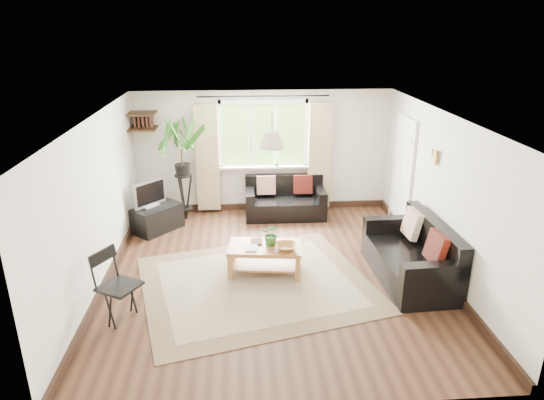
{
  "coord_description": "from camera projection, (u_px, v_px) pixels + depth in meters",
  "views": [
    {
      "loc": [
        -0.5,
        -6.54,
        3.63
      ],
      "look_at": [
        0.0,
        0.4,
        1.05
      ],
      "focal_mm": 32.0,
      "sensor_mm": 36.0,
      "label": 1
    }
  ],
  "objects": [
    {
      "name": "wall_left",
      "position": [
        97.0,
        204.0,
        6.82
      ],
      "size": [
        0.02,
        5.5,
        2.4
      ],
      "primitive_type": "cube",
      "color": "silver",
      "rests_on": "floor"
    },
    {
      "name": "wall_right",
      "position": [
        442.0,
        196.0,
        7.16
      ],
      "size": [
        0.02,
        5.5,
        2.4
      ],
      "primitive_type": "cube",
      "color": "silver",
      "rests_on": "floor"
    },
    {
      "name": "rug",
      "position": [
        256.0,
        283.0,
        7.1
      ],
      "size": [
        3.79,
        3.46,
        0.02
      ],
      "primitive_type": "cube",
      "rotation": [
        0.0,
        0.0,
        0.25
      ],
      "color": "#C1B496",
      "rests_on": "floor"
    },
    {
      "name": "wall_back",
      "position": [
        263.0,
        152.0,
        9.56
      ],
      "size": [
        5.0,
        0.02,
        2.4
      ],
      "primitive_type": "cube",
      "color": "silver",
      "rests_on": "floor"
    },
    {
      "name": "tv",
      "position": [
        150.0,
        193.0,
        8.69
      ],
      "size": [
        0.61,
        0.65,
        0.51
      ],
      "primitive_type": null,
      "rotation": [
        0.0,
        0.0,
        0.84
      ],
      "color": "#A5A5AA",
      "rests_on": "tv_stand"
    },
    {
      "name": "wall_sconce",
      "position": [
        434.0,
        155.0,
        7.24
      ],
      "size": [
        0.12,
        0.12,
        0.28
      ],
      "primitive_type": null,
      "color": "beige",
      "rests_on": "wall_right"
    },
    {
      "name": "table_plant",
      "position": [
        272.0,
        234.0,
        7.26
      ],
      "size": [
        0.38,
        0.36,
        0.34
      ],
      "primitive_type": "imported",
      "rotation": [
        0.0,
        0.0,
        -0.37
      ],
      "color": "#316428",
      "rests_on": "coffee_table"
    },
    {
      "name": "book_a",
      "position": [
        246.0,
        248.0,
        7.2
      ],
      "size": [
        0.2,
        0.26,
        0.02
      ],
      "primitive_type": "imported",
      "rotation": [
        0.0,
        0.0,
        -0.11
      ],
      "color": "white",
      "rests_on": "coffee_table"
    },
    {
      "name": "book_b",
      "position": [
        251.0,
        241.0,
        7.4
      ],
      "size": [
        0.18,
        0.24,
        0.02
      ],
      "primitive_type": "imported",
      "rotation": [
        0.0,
        0.0,
        -0.04
      ],
      "color": "brown",
      "rests_on": "coffee_table"
    },
    {
      "name": "sofa_right",
      "position": [
        410.0,
        253.0,
        7.13
      ],
      "size": [
        1.84,
        0.99,
        0.85
      ],
      "primitive_type": null,
      "rotation": [
        0.0,
        0.0,
        -1.52
      ],
      "color": "black",
      "rests_on": "floor"
    },
    {
      "name": "ceiling",
      "position": [
        274.0,
        117.0,
        6.57
      ],
      "size": [
        5.5,
        5.5,
        0.0
      ],
      "primitive_type": "plane",
      "rotation": [
        3.14,
        0.0,
        0.0
      ],
      "color": "white",
      "rests_on": "floor"
    },
    {
      "name": "bowl",
      "position": [
        286.0,
        247.0,
        7.16
      ],
      "size": [
        0.35,
        0.35,
        0.08
      ],
      "primitive_type": "imported",
      "rotation": [
        0.0,
        0.0,
        -0.08
      ],
      "color": "#9E6D36",
      "rests_on": "coffee_table"
    },
    {
      "name": "pendant_lamp",
      "position": [
        272.0,
        136.0,
        7.07
      ],
      "size": [
        0.36,
        0.36,
        0.54
      ],
      "primitive_type": null,
      "color": "beige",
      "rests_on": "ceiling"
    },
    {
      "name": "wall_front",
      "position": [
        297.0,
        304.0,
        4.42
      ],
      "size": [
        5.0,
        0.02,
        2.4
      ],
      "primitive_type": "cube",
      "color": "silver",
      "rests_on": "floor"
    },
    {
      "name": "corner_shelf",
      "position": [
        142.0,
        121.0,
        8.94
      ],
      "size": [
        0.5,
        0.5,
        0.34
      ],
      "primitive_type": null,
      "color": "black",
      "rests_on": "wall_back"
    },
    {
      "name": "sill_plant",
      "position": [
        277.0,
        160.0,
        9.51
      ],
      "size": [
        0.14,
        0.1,
        0.27
      ],
      "primitive_type": "imported",
      "color": "#2D6023",
      "rests_on": "window"
    },
    {
      "name": "door",
      "position": [
        402.0,
        174.0,
        8.81
      ],
      "size": [
        0.06,
        0.96,
        2.06
      ],
      "primitive_type": "cube",
      "color": "silver",
      "rests_on": "wall_right"
    },
    {
      "name": "folding_chair",
      "position": [
        120.0,
        288.0,
        6.1
      ],
      "size": [
        0.67,
        0.67,
        0.95
      ],
      "primitive_type": null,
      "rotation": [
        0.0,
        0.0,
        1.04
      ],
      "color": "black",
      "rests_on": "floor"
    },
    {
      "name": "sofa_back",
      "position": [
        285.0,
        199.0,
        9.46
      ],
      "size": [
        1.55,
        0.78,
        0.73
      ],
      "primitive_type": null,
      "rotation": [
        0.0,
        0.0,
        -0.01
      ],
      "color": "black",
      "rests_on": "floor"
    },
    {
      "name": "window",
      "position": [
        263.0,
        135.0,
        9.4
      ],
      "size": [
        2.5,
        0.16,
        2.16
      ],
      "primitive_type": null,
      "color": "white",
      "rests_on": "wall_back"
    },
    {
      "name": "tv_stand",
      "position": [
        157.0,
        218.0,
        8.86
      ],
      "size": [
        0.94,
        0.97,
        0.47
      ],
      "primitive_type": "cube",
      "rotation": [
        0.0,
        0.0,
        0.84
      ],
      "color": "black",
      "rests_on": "floor"
    },
    {
      "name": "palm_stand",
      "position": [
        183.0,
        171.0,
        9.13
      ],
      "size": [
        0.91,
        0.91,
        1.94
      ],
      "primitive_type": null,
      "rotation": [
        0.0,
        0.0,
        0.23
      ],
      "color": "black",
      "rests_on": "floor"
    },
    {
      "name": "floor",
      "position": [
        274.0,
        273.0,
        7.41
      ],
      "size": [
        5.5,
        5.5,
        0.0
      ],
      "primitive_type": "plane",
      "color": "black",
      "rests_on": "ground"
    },
    {
      "name": "coffee_table",
      "position": [
        265.0,
        259.0,
        7.36
      ],
      "size": [
        1.16,
        0.73,
        0.45
      ],
      "primitive_type": null,
      "rotation": [
        0.0,
        0.0,
        -0.12
      ],
      "color": "#975831",
      "rests_on": "floor"
    }
  ]
}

